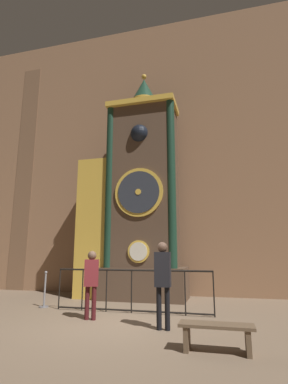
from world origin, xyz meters
TOP-DOWN VIEW (x-y plane):
  - ground_plane at (0.00, 0.00)m, footprint 28.00×28.00m
  - cathedral_back_wall at (-0.09, 5.21)m, footprint 24.00×0.32m
  - clock_tower at (-0.75, 3.82)m, footprint 3.99×1.78m
  - railing_fence at (-0.08, 1.37)m, footprint 4.43×0.05m
  - visitor_near at (-0.79, 0.29)m, footprint 0.39×0.32m
  - visitor_far at (1.12, -0.24)m, footprint 0.35×0.23m
  - stanchion_post at (-2.86, 1.54)m, footprint 0.28×0.28m
  - visitor_bench at (2.24, -1.45)m, footprint 1.21×0.40m

SIDE VIEW (x-z plane):
  - ground_plane at x=0.00m, z-range 0.00..0.00m
  - visitor_bench at x=2.24m, z-range 0.09..0.53m
  - stanchion_post at x=-2.86m, z-range -0.18..0.87m
  - railing_fence at x=-0.08m, z-range 0.06..1.21m
  - visitor_near at x=-0.79m, z-range 0.17..1.80m
  - visitor_far at x=1.12m, z-range 0.20..2.01m
  - clock_tower at x=-0.75m, z-range -0.83..7.94m
  - cathedral_back_wall at x=-0.09m, z-range -0.01..12.01m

